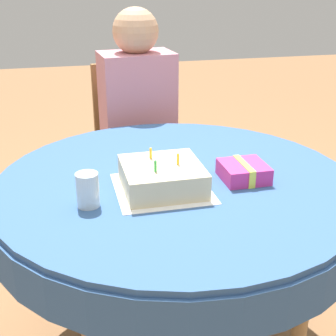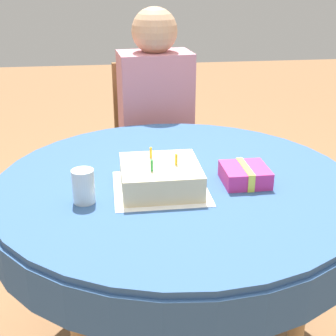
{
  "view_description": "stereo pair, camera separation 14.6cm",
  "coord_description": "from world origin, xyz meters",
  "px_view_note": "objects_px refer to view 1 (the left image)",
  "views": [
    {
      "loc": [
        -0.36,
        -1.4,
        1.38
      ],
      "look_at": [
        -0.03,
        -0.02,
        0.78
      ],
      "focal_mm": 50.0,
      "sensor_mm": 36.0,
      "label": 1
    },
    {
      "loc": [
        -0.22,
        -1.42,
        1.38
      ],
      "look_at": [
        -0.03,
        -0.02,
        0.78
      ],
      "focal_mm": 50.0,
      "sensor_mm": 36.0,
      "label": 2
    }
  ],
  "objects_px": {
    "birthday_cake": "(162,177)",
    "drinking_glass": "(88,190)",
    "gift_box": "(244,172)",
    "chair": "(135,148)",
    "person": "(139,110)"
  },
  "relations": [
    {
      "from": "chair",
      "to": "gift_box",
      "type": "relative_size",
      "value": 6.13
    },
    {
      "from": "drinking_glass",
      "to": "gift_box",
      "type": "xyz_separation_m",
      "value": [
        0.52,
        0.07,
        -0.02
      ]
    },
    {
      "from": "gift_box",
      "to": "birthday_cake",
      "type": "bearing_deg",
      "value": -178.17
    },
    {
      "from": "person",
      "to": "gift_box",
      "type": "xyz_separation_m",
      "value": [
        0.2,
        -0.89,
        0.02
      ]
    },
    {
      "from": "birthday_cake",
      "to": "drinking_glass",
      "type": "xyz_separation_m",
      "value": [
        -0.24,
        -0.06,
        0.01
      ]
    },
    {
      "from": "person",
      "to": "gift_box",
      "type": "height_order",
      "value": "person"
    },
    {
      "from": "chair",
      "to": "drinking_glass",
      "type": "bearing_deg",
      "value": -111.67
    },
    {
      "from": "person",
      "to": "drinking_glass",
      "type": "bearing_deg",
      "value": -113.65
    },
    {
      "from": "chair",
      "to": "drinking_glass",
      "type": "height_order",
      "value": "chair"
    },
    {
      "from": "drinking_glass",
      "to": "chair",
      "type": "bearing_deg",
      "value": 73.36
    },
    {
      "from": "chair",
      "to": "person",
      "type": "relative_size",
      "value": 0.77
    },
    {
      "from": "drinking_glass",
      "to": "gift_box",
      "type": "height_order",
      "value": "drinking_glass"
    },
    {
      "from": "birthday_cake",
      "to": "drinking_glass",
      "type": "height_order",
      "value": "birthday_cake"
    },
    {
      "from": "birthday_cake",
      "to": "person",
      "type": "bearing_deg",
      "value": 84.68
    },
    {
      "from": "gift_box",
      "to": "drinking_glass",
      "type": "bearing_deg",
      "value": -172.1
    }
  ]
}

